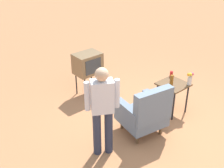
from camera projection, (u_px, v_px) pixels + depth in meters
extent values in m
plane|color=#C17A4C|center=(158.00, 130.00, 5.67)|extent=(60.00, 60.00, 0.00)
cylinder|color=brown|center=(144.00, 116.00, 5.90)|extent=(0.05, 0.05, 0.22)
cylinder|color=brown|center=(122.00, 124.00, 5.65)|extent=(0.05, 0.05, 0.22)
cylinder|color=brown|center=(160.00, 129.00, 5.50)|extent=(0.05, 0.05, 0.22)
cylinder|color=brown|center=(138.00, 138.00, 5.25)|extent=(0.05, 0.05, 0.22)
cube|color=slate|center=(141.00, 117.00, 5.48)|extent=(0.87, 0.87, 0.20)
cube|color=slate|center=(153.00, 107.00, 5.04)|extent=(0.78, 0.28, 0.64)
cube|color=slate|center=(155.00, 103.00, 5.51)|extent=(0.25, 0.70, 0.26)
cube|color=slate|center=(128.00, 112.00, 5.22)|extent=(0.25, 0.70, 0.26)
cylinder|color=black|center=(170.00, 91.00, 6.37)|extent=(0.04, 0.04, 0.65)
cylinder|color=black|center=(157.00, 98.00, 6.11)|extent=(0.04, 0.04, 0.65)
cylinder|color=black|center=(187.00, 99.00, 6.07)|extent=(0.04, 0.04, 0.65)
cylinder|color=black|center=(173.00, 106.00, 5.81)|extent=(0.04, 0.04, 0.65)
cube|color=brown|center=(173.00, 84.00, 5.93)|extent=(0.56, 0.56, 0.03)
cylinder|color=black|center=(85.00, 89.00, 6.55)|extent=(0.03, 0.03, 0.55)
cylinder|color=black|center=(100.00, 83.00, 6.80)|extent=(0.03, 0.03, 0.55)
cylinder|color=black|center=(76.00, 83.00, 6.79)|extent=(0.03, 0.03, 0.55)
cylinder|color=black|center=(91.00, 78.00, 7.04)|extent=(0.03, 0.03, 0.55)
cube|color=olive|center=(88.00, 63.00, 6.55)|extent=(0.60, 0.44, 0.48)
cube|color=#383D3F|center=(93.00, 67.00, 6.40)|extent=(0.42, 0.01, 0.34)
cylinder|color=#2D3347|center=(109.00, 132.00, 4.92)|extent=(0.14, 0.14, 0.86)
cylinder|color=#2D3347|center=(97.00, 133.00, 4.88)|extent=(0.14, 0.14, 0.86)
cube|color=silver|center=(102.00, 96.00, 4.56)|extent=(0.42, 0.37, 0.56)
cylinder|color=silver|center=(117.00, 93.00, 4.59)|extent=(0.09, 0.09, 0.50)
cylinder|color=silver|center=(87.00, 96.00, 4.51)|extent=(0.09, 0.09, 0.50)
sphere|color=#DBAD84|center=(102.00, 74.00, 4.38)|extent=(0.22, 0.22, 0.22)
cylinder|color=red|center=(171.00, 74.00, 6.18)|extent=(0.07, 0.07, 0.12)
cylinder|color=brown|center=(171.00, 82.00, 5.66)|extent=(0.07, 0.07, 0.30)
cylinder|color=silver|center=(190.00, 81.00, 5.85)|extent=(0.09, 0.09, 0.18)
sphere|color=yellow|center=(190.00, 74.00, 5.78)|extent=(0.07, 0.07, 0.07)
sphere|color=#E04C66|center=(192.00, 74.00, 5.80)|extent=(0.07, 0.07, 0.07)
sphere|color=orange|center=(189.00, 75.00, 5.77)|extent=(0.07, 0.07, 0.07)
ellipsoid|color=#516B38|center=(91.00, 59.00, 8.29)|extent=(0.51, 0.51, 0.39)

